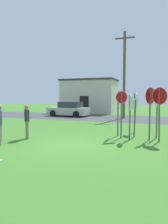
% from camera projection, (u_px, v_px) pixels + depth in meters
% --- Properties ---
extents(ground_plane, '(80.00, 80.00, 0.00)m').
position_uv_depth(ground_plane, '(69.00, 145.00, 9.00)').
color(ground_plane, '#3D7528').
extents(street_asphalt, '(60.00, 6.40, 0.01)m').
position_uv_depth(street_asphalt, '(118.00, 118.00, 19.81)').
color(street_asphalt, '#424247').
rests_on(street_asphalt, ground).
extents(building_background, '(6.71, 4.28, 4.18)m').
position_uv_depth(building_background, '(90.00, 96.00, 26.51)').
color(building_background, beige).
rests_on(building_background, ground).
extents(utility_pole, '(1.80, 0.24, 8.06)m').
position_uv_depth(utility_pole, '(124.00, 73.00, 19.57)').
color(utility_pole, brown).
rests_on(utility_pole, ground).
extents(parked_car_on_street, '(4.41, 2.23, 1.51)m').
position_uv_depth(parked_car_on_street, '(69.00, 110.00, 21.82)').
color(parked_car_on_street, '#B7B2A3').
rests_on(parked_car_on_street, ground).
extents(stop_sign_low_front, '(0.27, 0.57, 1.99)m').
position_uv_depth(stop_sign_low_front, '(135.00, 112.00, 10.68)').
color(stop_sign_low_front, '#474C4C').
rests_on(stop_sign_low_front, ground).
extents(stop_sign_leaning_right, '(0.08, 0.64, 2.17)m').
position_uv_depth(stop_sign_leaning_right, '(157.00, 109.00, 10.46)').
color(stop_sign_leaning_right, '#474C4C').
rests_on(stop_sign_leaning_right, ground).
extents(stop_sign_nearest, '(0.08, 0.87, 2.43)m').
position_uv_depth(stop_sign_nearest, '(118.00, 104.00, 10.94)').
color(stop_sign_nearest, '#474C4C').
rests_on(stop_sign_nearest, ground).
extents(stop_sign_rear_left, '(0.26, 0.75, 2.21)m').
position_uv_depth(stop_sign_rear_left, '(130.00, 109.00, 9.91)').
color(stop_sign_rear_left, '#474C4C').
rests_on(stop_sign_rear_left, ground).
extents(stop_sign_rear_right, '(0.44, 0.73, 2.56)m').
position_uv_depth(stop_sign_rear_right, '(150.00, 103.00, 9.91)').
color(stop_sign_rear_right, '#474C4C').
rests_on(stop_sign_rear_right, ground).
extents(stop_sign_tallest, '(0.42, 0.58, 2.32)m').
position_uv_depth(stop_sign_tallest, '(135.00, 106.00, 11.92)').
color(stop_sign_tallest, '#474C4C').
rests_on(stop_sign_tallest, ground).
extents(stop_sign_far_back, '(0.55, 0.36, 2.38)m').
position_uv_depth(stop_sign_far_back, '(121.00, 107.00, 10.41)').
color(stop_sign_far_back, '#474C4C').
rests_on(stop_sign_far_back, ground).
extents(stop_sign_leaning_left, '(0.69, 0.51, 2.54)m').
position_uv_depth(stop_sign_leaning_left, '(160.00, 104.00, 9.60)').
color(stop_sign_leaning_left, '#474C4C').
rests_on(stop_sign_leaning_left, ground).
extents(person_near_signs, '(0.39, 0.47, 1.74)m').
position_uv_depth(person_near_signs, '(0.00, 120.00, 9.76)').
color(person_near_signs, '#4C5670').
rests_on(person_near_signs, ground).
extents(person_in_teal, '(0.40, 0.46, 1.69)m').
position_uv_depth(person_in_teal, '(27.00, 120.00, 10.31)').
color(person_in_teal, '#7A6B56').
rests_on(person_in_teal, ground).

